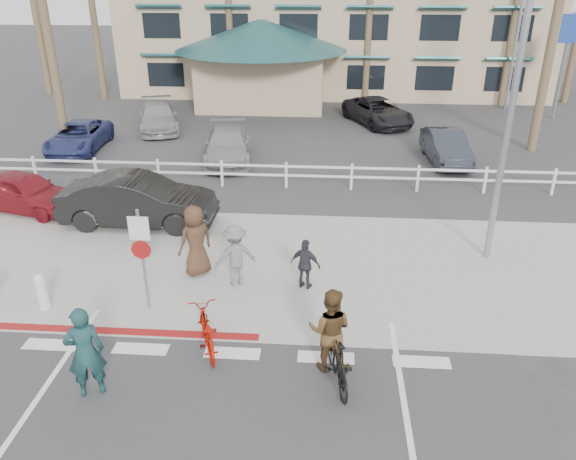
# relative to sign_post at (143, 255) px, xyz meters

# --- Properties ---
(ground) EXTENTS (140.00, 140.00, 0.00)m
(ground) POSITION_rel_sign_post_xyz_m (2.30, -2.20, -1.45)
(ground) COLOR #333335
(bike_path) EXTENTS (12.00, 16.00, 0.01)m
(bike_path) POSITION_rel_sign_post_xyz_m (2.30, -4.20, -1.45)
(bike_path) COLOR #333335
(bike_path) RESTS_ON ground
(sidewalk_plaza) EXTENTS (22.00, 7.00, 0.01)m
(sidewalk_plaza) POSITION_rel_sign_post_xyz_m (2.30, 2.30, -1.44)
(sidewalk_plaza) COLOR gray
(sidewalk_plaza) RESTS_ON ground
(cross_street) EXTENTS (40.00, 5.00, 0.01)m
(cross_street) POSITION_rel_sign_post_xyz_m (2.30, 6.30, -1.45)
(cross_street) COLOR #333335
(cross_street) RESTS_ON ground
(parking_lot) EXTENTS (50.00, 16.00, 0.01)m
(parking_lot) POSITION_rel_sign_post_xyz_m (2.30, 15.80, -1.45)
(parking_lot) COLOR #333335
(parking_lot) RESTS_ON ground
(curb_red) EXTENTS (7.00, 0.25, 0.02)m
(curb_red) POSITION_rel_sign_post_xyz_m (-0.70, -1.00, -1.44)
(curb_red) COLOR maroon
(curb_red) RESTS_ON ground
(rail_fence) EXTENTS (29.40, 0.16, 1.00)m
(rail_fence) POSITION_rel_sign_post_xyz_m (2.80, 8.30, -0.95)
(rail_fence) COLOR silver
(rail_fence) RESTS_ON ground
(sign_post) EXTENTS (0.50, 0.10, 2.90)m
(sign_post) POSITION_rel_sign_post_xyz_m (0.00, 0.00, 0.00)
(sign_post) COLOR gray
(sign_post) RESTS_ON ground
(bollard_0) EXTENTS (0.26, 0.26, 0.95)m
(bollard_0) POSITION_rel_sign_post_xyz_m (-2.50, -0.20, -0.97)
(bollard_0) COLOR silver
(bollard_0) RESTS_ON ground
(streetlight_0) EXTENTS (0.60, 2.00, 9.00)m
(streetlight_0) POSITION_rel_sign_post_xyz_m (8.80, 3.30, 3.05)
(streetlight_0) COLOR gray
(streetlight_0) RESTS_ON ground
(streetlight_1) EXTENTS (0.60, 2.00, 9.50)m
(streetlight_1) POSITION_rel_sign_post_xyz_m (14.30, 21.80, 3.30)
(streetlight_1) COLOR gray
(streetlight_1) RESTS_ON ground
(info_sign) EXTENTS (1.20, 0.16, 5.60)m
(info_sign) POSITION_rel_sign_post_xyz_m (16.30, 19.80, 1.35)
(info_sign) COLOR navy
(info_sign) RESTS_ON ground
(palm_10) EXTENTS (4.00, 4.00, 12.00)m
(palm_10) POSITION_rel_sign_post_xyz_m (-7.70, 12.80, 4.55)
(palm_10) COLOR #295521
(palm_10) RESTS_ON ground
(bike_red) EXTENTS (1.19, 1.86, 0.92)m
(bike_red) POSITION_rel_sign_post_xyz_m (1.73, -1.45, -0.99)
(bike_red) COLOR #A01002
(bike_red) RESTS_ON ground
(rider_red) EXTENTS (0.84, 0.72, 1.94)m
(rider_red) POSITION_rel_sign_post_xyz_m (-0.22, -2.99, -0.48)
(rider_red) COLOR #173A3E
(rider_red) RESTS_ON ground
(bike_black) EXTENTS (0.89, 1.93, 1.12)m
(bike_black) POSITION_rel_sign_post_xyz_m (4.51, -2.31, -0.89)
(bike_black) COLOR black
(bike_black) RESTS_ON ground
(rider_black) EXTENTS (0.97, 0.80, 1.85)m
(rider_black) POSITION_rel_sign_post_xyz_m (4.36, -1.89, -0.53)
(rider_black) COLOR #533A1E
(rider_black) RESTS_ON ground
(pedestrian_a) EXTENTS (1.24, 1.02, 1.67)m
(pedestrian_a) POSITION_rel_sign_post_xyz_m (1.94, 1.29, -0.61)
(pedestrian_a) COLOR slate
(pedestrian_a) RESTS_ON ground
(pedestrian_child) EXTENTS (0.87, 0.59, 1.37)m
(pedestrian_child) POSITION_rel_sign_post_xyz_m (3.73, 1.23, -0.77)
(pedestrian_child) COLOR #2E2F35
(pedestrian_child) RESTS_ON ground
(pedestrian_b) EXTENTS (1.12, 1.09, 1.95)m
(pedestrian_b) POSITION_rel_sign_post_xyz_m (0.81, 1.78, -0.48)
(pedestrian_b) COLOR #452C1E
(pedestrian_b) RESTS_ON ground
(car_white_sedan) EXTENTS (4.88, 1.75, 1.60)m
(car_white_sedan) POSITION_rel_sign_post_xyz_m (-1.72, 4.77, -0.65)
(car_white_sedan) COLOR black
(car_white_sedan) RESTS_ON ground
(car_red_compact) EXTENTS (4.16, 2.53, 1.33)m
(car_red_compact) POSITION_rel_sign_post_xyz_m (-5.91, 5.61, -0.79)
(car_red_compact) COLOR maroon
(car_red_compact) RESTS_ON ground
(lot_car_0) EXTENTS (2.30, 4.52, 1.22)m
(lot_car_0) POSITION_rel_sign_post_xyz_m (-6.87, 12.36, -0.84)
(lot_car_0) COLOR navy
(lot_car_0) RESTS_ON ground
(lot_car_1) EXTENTS (2.48, 4.75, 1.31)m
(lot_car_1) POSITION_rel_sign_post_xyz_m (-0.03, 11.42, -0.79)
(lot_car_1) COLOR gray
(lot_car_1) RESTS_ON ground
(lot_car_3) EXTENTS (1.68, 4.08, 1.31)m
(lot_car_3) POSITION_rel_sign_post_xyz_m (9.12, 11.84, -0.79)
(lot_car_3) COLOR #252931
(lot_car_3) RESTS_ON ground
(lot_car_4) EXTENTS (3.09, 4.83, 1.30)m
(lot_car_4) POSITION_rel_sign_post_xyz_m (-4.30, 15.97, -0.80)
(lot_car_4) COLOR gray
(lot_car_4) RESTS_ON ground
(lot_car_5) EXTENTS (3.94, 5.19, 1.31)m
(lot_car_5) POSITION_rel_sign_post_xyz_m (6.72, 17.88, -0.79)
(lot_car_5) COLOR black
(lot_car_5) RESTS_ON ground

